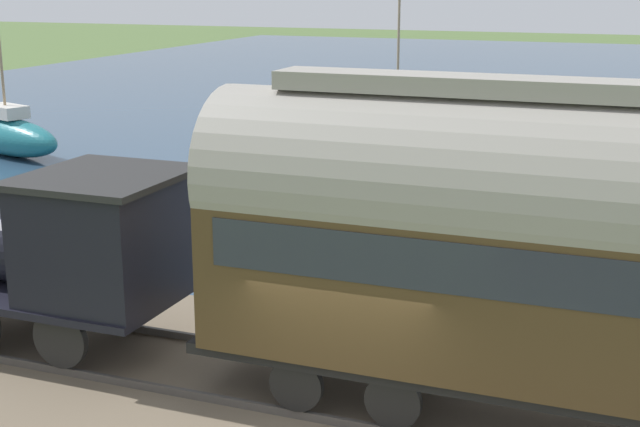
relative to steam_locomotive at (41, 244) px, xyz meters
name	(u,v)px	position (x,y,z in m)	size (l,w,h in m)	color
harbor_water	(597,90)	(43.14, -5.42, -2.22)	(80.00, 80.00, 0.01)	#2D4760
rail_embankment	(362,413)	(0.00, -5.42, -1.96)	(5.69, 56.00, 0.65)	#756651
steam_locomotive	(41,244)	(0.00, 0.00, 0.00)	(2.44, 6.40, 3.33)	black
passenger_coach	(609,247)	(0.00, -8.59, 0.90)	(2.35, 10.86, 4.50)	black
sailboat_teal	(8,134)	(14.93, 13.29, -1.45)	(3.44, 6.13, 7.56)	#1E707A
sailboat_blue	(397,120)	(23.82, 1.05, -1.52)	(2.10, 5.73, 7.69)	#335199
rowboat_off_pier	(631,286)	(7.27, -8.79, -1.98)	(2.14, 1.85, 0.47)	#B7B2A3
rowboat_mid_harbor	(476,274)	(6.83, -5.69, -1.96)	(1.53, 2.18, 0.50)	silver
rowboat_near_shore	(413,208)	(12.13, -2.86, -2.06)	(1.42, 3.06, 0.30)	#B7B2A3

